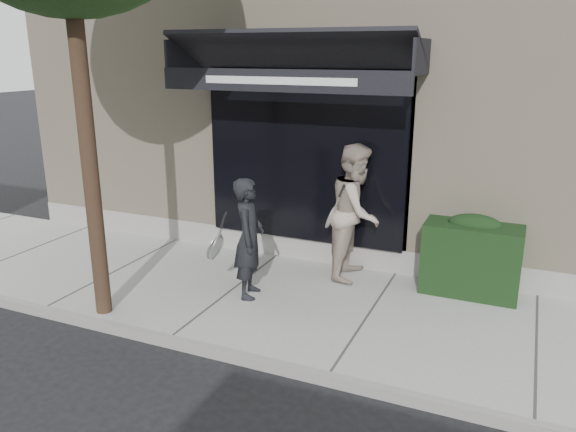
% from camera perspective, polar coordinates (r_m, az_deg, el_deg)
% --- Properties ---
extents(ground, '(80.00, 80.00, 0.00)m').
position_cam_1_polar(ground, '(7.50, 8.17, -10.64)').
color(ground, black).
rests_on(ground, ground).
extents(sidewalk, '(20.00, 3.00, 0.12)m').
position_cam_1_polar(sidewalk, '(7.47, 8.19, -10.23)').
color(sidewalk, gray).
rests_on(sidewalk, ground).
extents(curb, '(20.00, 0.10, 0.14)m').
position_cam_1_polar(curb, '(6.17, 4.13, -16.18)').
color(curb, gray).
rests_on(curb, ground).
extents(building_facade, '(14.30, 8.04, 5.64)m').
position_cam_1_polar(building_facade, '(11.57, 15.52, 12.62)').
color(building_facade, '#BFAE91').
rests_on(building_facade, ground).
extents(hedge, '(1.30, 0.70, 1.14)m').
position_cam_1_polar(hedge, '(8.21, 18.17, -3.86)').
color(hedge, black).
rests_on(hedge, sidewalk).
extents(pedestrian_front, '(0.73, 0.84, 1.67)m').
position_cam_1_polar(pedestrian_front, '(7.62, -4.03, -2.29)').
color(pedestrian_front, black).
rests_on(pedestrian_front, sidewalk).
extents(pedestrian_back, '(0.78, 0.99, 2.01)m').
position_cam_1_polar(pedestrian_back, '(8.29, 6.94, 0.45)').
color(pedestrian_back, '#B29F8E').
rests_on(pedestrian_back, sidewalk).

